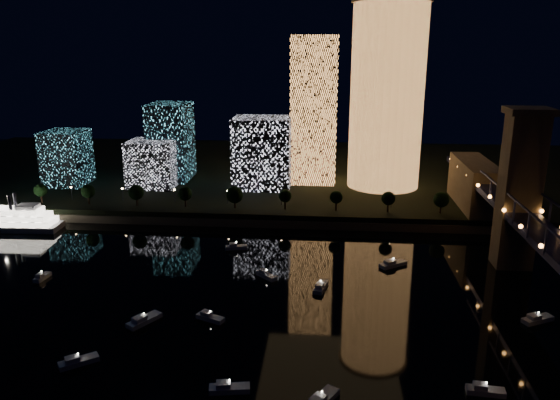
{
  "coord_description": "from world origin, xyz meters",
  "views": [
    {
      "loc": [
        5.8,
        -117.01,
        68.56
      ],
      "look_at": [
        -9.15,
        55.0,
        18.39
      ],
      "focal_mm": 35.0,
      "sensor_mm": 36.0,
      "label": 1
    }
  ],
  "objects": [
    {
      "name": "esplanade_trees",
      "position": [
        -30.47,
        88.0,
        10.46
      ],
      "size": [
        165.67,
        6.81,
        8.9
      ],
      "color": "black",
      "rests_on": "far_bank"
    },
    {
      "name": "midrise_blocks",
      "position": [
        -60.89,
        125.2,
        19.95
      ],
      "size": [
        111.82,
        35.8,
        35.98
      ],
      "color": "white",
      "rests_on": "far_bank"
    },
    {
      "name": "tower_rectangular",
      "position": [
        -0.5,
        135.88,
        38.27
      ],
      "size": [
        20.91,
        20.91,
        66.54
      ],
      "primitive_type": "cube",
      "color": "#FFA251",
      "rests_on": "far_bank"
    },
    {
      "name": "ground",
      "position": [
        0.0,
        0.0,
        0.0
      ],
      "size": [
        520.0,
        520.0,
        0.0
      ],
      "primitive_type": "plane",
      "color": "black",
      "rests_on": "ground"
    },
    {
      "name": "street_lamps",
      "position": [
        -34.0,
        94.0,
        9.02
      ],
      "size": [
        132.7,
        0.7,
        5.65
      ],
      "color": "black",
      "rests_on": "far_bank"
    },
    {
      "name": "tower_cylindrical",
      "position": [
        31.63,
        129.06,
        45.92
      ],
      "size": [
        34.0,
        34.0,
        81.59
      ],
      "color": "#FFA251",
      "rests_on": "far_bank"
    },
    {
      "name": "seawall",
      "position": [
        0.0,
        82.0,
        1.5
      ],
      "size": [
        420.0,
        6.0,
        3.0
      ],
      "primitive_type": "cube",
      "color": "#6B5E4C",
      "rests_on": "ground"
    },
    {
      "name": "far_bank",
      "position": [
        0.0,
        160.0,
        2.5
      ],
      "size": [
        420.0,
        160.0,
        5.0
      ],
      "primitive_type": "cube",
      "color": "black",
      "rests_on": "ground"
    },
    {
      "name": "motorboats",
      "position": [
        -5.49,
        9.66,
        0.81
      ],
      "size": [
        144.68,
        87.57,
        2.78
      ],
      "color": "silver",
      "rests_on": "ground"
    }
  ]
}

